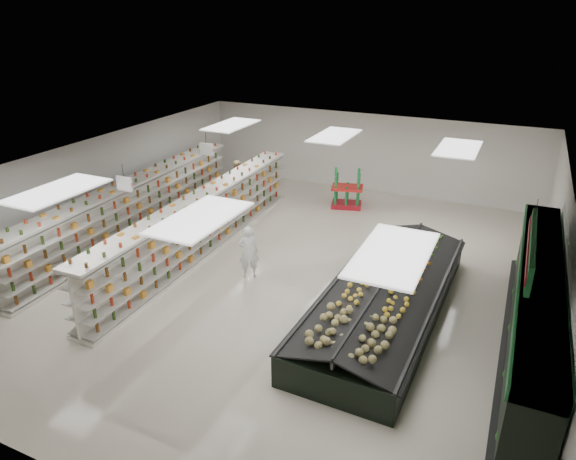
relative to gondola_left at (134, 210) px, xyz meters
The scene contains 16 objects.
floor 5.75m from the gondola_left, ahead, with size 16.00×16.00×0.00m, color beige.
ceiling 6.14m from the gondola_left, ahead, with size 14.00×16.00×0.02m, color white.
wall_back 9.62m from the gondola_left, 53.70° to the left, with size 14.00×0.02×3.20m, color white.
wall_front 10.06m from the gondola_left, 55.54° to the right, with size 14.00×0.02×3.20m, color white.
wall_left 1.54m from the gondola_left, 168.38° to the right, with size 0.02×16.00×3.20m, color white.
wall_right 12.70m from the gondola_left, ahead, with size 0.02×16.00×3.20m, color white.
produce_wall_case 12.34m from the gondola_left, ahead, with size 0.93×8.00×2.20m.
aisle_sign_near 3.50m from the gondola_left, 50.44° to the right, with size 0.52×0.06×0.75m.
aisle_sign_far 3.17m from the gondola_left, 42.64° to the left, with size 0.52×0.06×0.75m.
hortifruti_banner 12.18m from the gondola_left, ahead, with size 0.12×3.20×0.95m.
gondola_left is the anchor object (origin of this frame).
gondola_center 2.80m from the gondola_left, ahead, with size 1.10×10.79×1.87m.
produce_island 9.05m from the gondola_left, ahead, with size 2.88×7.47×1.11m.
soda_endcap 7.85m from the gondola_left, 43.88° to the left, with size 1.33×1.06×1.50m.
shopper_main 5.02m from the gondola_left, 11.67° to the right, with size 0.57×0.37×1.57m, color white.
shopper_background 4.36m from the gondola_left, 66.53° to the left, with size 0.86×0.53×1.77m, color #9B825F.
Camera 1 is at (5.70, -12.07, 7.13)m, focal length 32.00 mm.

